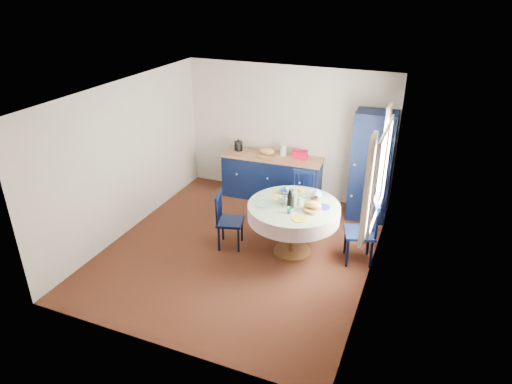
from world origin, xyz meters
TOP-DOWN VIEW (x-y plane):
  - floor at (0.00, 0.00)m, footprint 4.50×4.50m
  - ceiling at (0.00, 0.00)m, footprint 4.50×4.50m
  - wall_back at (0.00, 2.25)m, footprint 4.00×0.02m
  - wall_left at (-2.00, 0.00)m, footprint 0.02×4.50m
  - wall_right at (2.00, 0.00)m, footprint 0.02×4.50m
  - window at (1.95, 0.30)m, footprint 0.10×1.74m
  - kitchen_counter at (-0.19, 1.96)m, footprint 1.95×0.70m
  - pantry_cabinet at (1.66, 1.85)m, footprint 0.70×0.51m
  - dining_table at (0.81, 0.23)m, footprint 1.39×1.39m
  - chair_left at (-0.22, 0.04)m, footprint 0.48×0.50m
  - chair_far at (0.61, 1.24)m, footprint 0.45×0.43m
  - chair_right at (1.82, 0.41)m, footprint 0.54×0.56m
  - mug_a at (0.63, 0.22)m, footprint 0.14×0.14m
  - mug_b at (0.82, -0.05)m, footprint 0.10×0.10m
  - mug_c at (1.06, 0.43)m, footprint 0.11×0.11m
  - mug_d at (0.60, 0.57)m, footprint 0.10×0.10m
  - cobalt_bowl at (0.57, 0.55)m, footprint 0.23×0.23m

SIDE VIEW (x-z plane):
  - floor at x=0.00m, z-range 0.00..0.00m
  - kitchen_counter at x=-0.19m, z-range -0.10..1.00m
  - chair_left at x=-0.22m, z-range 0.01..0.92m
  - chair_far at x=0.61m, z-range 0.01..0.92m
  - chair_right at x=1.82m, z-range 0.01..1.02m
  - dining_table at x=0.81m, z-range 0.15..1.27m
  - cobalt_bowl at x=0.57m, z-range 0.84..0.90m
  - mug_c at x=1.06m, z-range 0.84..0.93m
  - mug_d at x=0.60m, z-range 0.84..0.93m
  - mug_b at x=0.82m, z-range 0.84..0.93m
  - mug_a at x=0.63m, z-range 0.84..0.95m
  - pantry_cabinet at x=1.66m, z-range 0.00..1.94m
  - wall_back at x=0.00m, z-range 0.00..2.50m
  - wall_left at x=-2.00m, z-range 0.00..2.50m
  - wall_right at x=2.00m, z-range 0.00..2.50m
  - window at x=1.95m, z-range 0.80..2.25m
  - ceiling at x=0.00m, z-range 2.50..2.50m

